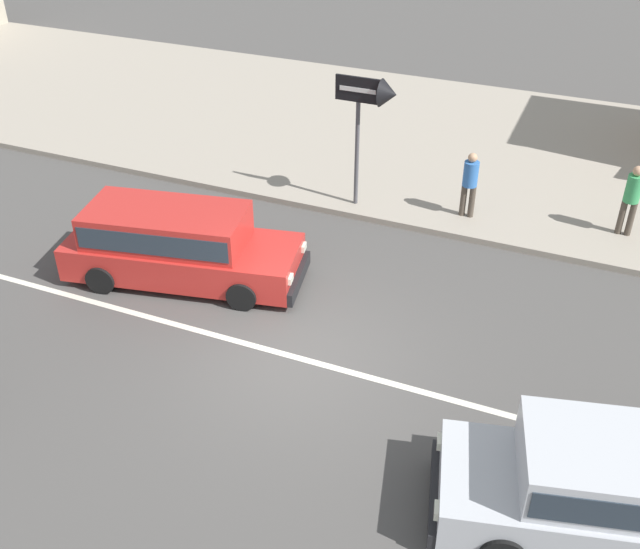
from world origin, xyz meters
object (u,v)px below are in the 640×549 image
minivan_silver_0 (622,488)px  pedestrian_mid_kerb (470,180)px  arrow_signboard (379,101)px  minivan_red_3 (176,242)px  pedestrian_by_shop (632,195)px

minivan_silver_0 → pedestrian_mid_kerb: bearing=116.6°
arrow_signboard → pedestrian_mid_kerb: bearing=12.1°
arrow_signboard → minivan_silver_0: bearing=-50.6°
pedestrian_mid_kerb → minivan_silver_0: bearing=-63.4°
arrow_signboard → minivan_red_3: bearing=-123.9°
minivan_red_3 → pedestrian_by_shop: pedestrian_by_shop is taller
arrow_signboard → pedestrian_mid_kerb: (2.11, 0.45, -1.72)m
arrow_signboard → pedestrian_mid_kerb: arrow_signboard is taller
pedestrian_mid_kerb → minivan_red_3: bearing=-136.7°
minivan_silver_0 → pedestrian_mid_kerb: size_ratio=3.10×
minivan_silver_0 → pedestrian_by_shop: bearing=93.1°
minivan_silver_0 → minivan_red_3: (-8.81, 3.13, 0.00)m
minivan_silver_0 → minivan_red_3: same height
arrow_signboard → pedestrian_mid_kerb: size_ratio=1.99×
minivan_silver_0 → pedestrian_mid_kerb: 8.69m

